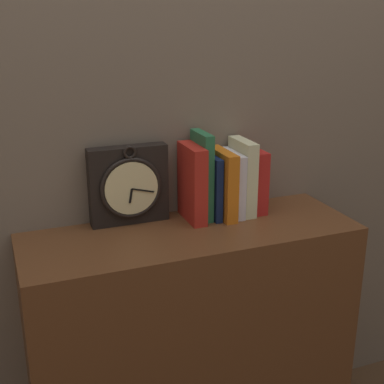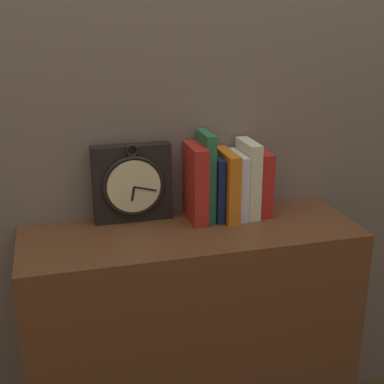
{
  "view_description": "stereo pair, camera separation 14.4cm",
  "coord_description": "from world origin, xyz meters",
  "px_view_note": "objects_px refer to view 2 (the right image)",
  "views": [
    {
      "loc": [
        -0.49,
        -1.27,
        1.36
      ],
      "look_at": [
        0.0,
        0.0,
        0.89
      ],
      "focal_mm": 50.0,
      "sensor_mm": 36.0,
      "label": 1
    },
    {
      "loc": [
        -0.36,
        -1.31,
        1.36
      ],
      "look_at": [
        0.0,
        0.0,
        0.89
      ],
      "focal_mm": 50.0,
      "sensor_mm": 36.0,
      "label": 2
    }
  ],
  "objects_px": {
    "book_slot1_green": "(206,176)",
    "book_slot3_orange": "(227,185)",
    "book_slot5_cream": "(248,178)",
    "book_slot0_red": "(195,183)",
    "book_slot2_navy": "(215,187)",
    "clock": "(132,183)",
    "book_slot4_white": "(237,185)",
    "book_slot6_red": "(260,182)"
  },
  "relations": [
    {
      "from": "book_slot1_green",
      "to": "book_slot3_orange",
      "type": "xyz_separation_m",
      "value": [
        0.06,
        -0.02,
        -0.03
      ]
    },
    {
      "from": "book_slot3_orange",
      "to": "book_slot5_cream",
      "type": "relative_size",
      "value": 0.89
    },
    {
      "from": "book_slot0_red",
      "to": "book_slot2_navy",
      "type": "distance_m",
      "value": 0.06
    },
    {
      "from": "book_slot3_orange",
      "to": "book_slot5_cream",
      "type": "xyz_separation_m",
      "value": [
        0.07,
        0.01,
        0.01
      ]
    },
    {
      "from": "clock",
      "to": "book_slot4_white",
      "type": "distance_m",
      "value": 0.3
    },
    {
      "from": "book_slot1_green",
      "to": "book_slot6_red",
      "type": "bearing_deg",
      "value": -0.9
    },
    {
      "from": "book_slot0_red",
      "to": "book_slot4_white",
      "type": "bearing_deg",
      "value": 0.66
    },
    {
      "from": "book_slot2_navy",
      "to": "book_slot5_cream",
      "type": "relative_size",
      "value": 0.84
    },
    {
      "from": "book_slot3_orange",
      "to": "book_slot2_navy",
      "type": "bearing_deg",
      "value": 161.97
    },
    {
      "from": "book_slot4_white",
      "to": "book_slot2_navy",
      "type": "bearing_deg",
      "value": 176.82
    },
    {
      "from": "book_slot1_green",
      "to": "book_slot6_red",
      "type": "relative_size",
      "value": 1.34
    },
    {
      "from": "book_slot3_orange",
      "to": "book_slot6_red",
      "type": "xyz_separation_m",
      "value": [
        0.11,
        0.01,
        -0.0
      ]
    },
    {
      "from": "book_slot5_cream",
      "to": "book_slot6_red",
      "type": "distance_m",
      "value": 0.04
    },
    {
      "from": "book_slot0_red",
      "to": "book_slot5_cream",
      "type": "bearing_deg",
      "value": 1.1
    },
    {
      "from": "clock",
      "to": "book_slot2_navy",
      "type": "bearing_deg",
      "value": -8.72
    },
    {
      "from": "book_slot1_green",
      "to": "book_slot2_navy",
      "type": "xyz_separation_m",
      "value": [
        0.03,
        -0.01,
        -0.03
      ]
    },
    {
      "from": "book_slot1_green",
      "to": "book_slot2_navy",
      "type": "height_order",
      "value": "book_slot1_green"
    },
    {
      "from": "book_slot1_green",
      "to": "book_slot3_orange",
      "type": "height_order",
      "value": "book_slot1_green"
    },
    {
      "from": "book_slot6_red",
      "to": "book_slot4_white",
      "type": "bearing_deg",
      "value": -174.96
    },
    {
      "from": "book_slot6_red",
      "to": "clock",
      "type": "bearing_deg",
      "value": 174.96
    },
    {
      "from": "book_slot5_cream",
      "to": "book_slot6_red",
      "type": "bearing_deg",
      "value": 7.06
    },
    {
      "from": "book_slot0_red",
      "to": "book_slot1_green",
      "type": "xyz_separation_m",
      "value": [
        0.03,
        0.01,
        0.02
      ]
    },
    {
      "from": "book_slot1_green",
      "to": "book_slot4_white",
      "type": "distance_m",
      "value": 0.1
    },
    {
      "from": "book_slot3_orange",
      "to": "book_slot4_white",
      "type": "xyz_separation_m",
      "value": [
        0.03,
        0.01,
        -0.0
      ]
    },
    {
      "from": "book_slot0_red",
      "to": "book_slot3_orange",
      "type": "relative_size",
      "value": 1.11
    },
    {
      "from": "book_slot2_navy",
      "to": "book_slot6_red",
      "type": "xyz_separation_m",
      "value": [
        0.14,
        0.0,
        0.0
      ]
    },
    {
      "from": "book_slot2_navy",
      "to": "book_slot4_white",
      "type": "distance_m",
      "value": 0.06
    },
    {
      "from": "book_slot4_white",
      "to": "book_slot6_red",
      "type": "relative_size",
      "value": 1.01
    },
    {
      "from": "book_slot1_green",
      "to": "book_slot3_orange",
      "type": "bearing_deg",
      "value": -15.29
    },
    {
      "from": "book_slot0_red",
      "to": "book_slot2_navy",
      "type": "height_order",
      "value": "book_slot0_red"
    },
    {
      "from": "book_slot0_red",
      "to": "book_slot5_cream",
      "type": "relative_size",
      "value": 0.99
    },
    {
      "from": "book_slot5_cream",
      "to": "book_slot2_navy",
      "type": "bearing_deg",
      "value": 178.87
    },
    {
      "from": "book_slot1_green",
      "to": "book_slot0_red",
      "type": "bearing_deg",
      "value": -162.61
    },
    {
      "from": "book_slot1_green",
      "to": "book_slot2_navy",
      "type": "relative_size",
      "value": 1.36
    },
    {
      "from": "book_slot0_red",
      "to": "book_slot2_navy",
      "type": "xyz_separation_m",
      "value": [
        0.06,
        0.01,
        -0.02
      ]
    },
    {
      "from": "book_slot2_navy",
      "to": "book_slot4_white",
      "type": "relative_size",
      "value": 0.98
    },
    {
      "from": "clock",
      "to": "book_slot6_red",
      "type": "distance_m",
      "value": 0.38
    },
    {
      "from": "clock",
      "to": "book_slot0_red",
      "type": "relative_size",
      "value": 1.05
    },
    {
      "from": "book_slot5_cream",
      "to": "book_slot6_red",
      "type": "height_order",
      "value": "book_slot5_cream"
    },
    {
      "from": "clock",
      "to": "book_slot4_white",
      "type": "xyz_separation_m",
      "value": [
        0.3,
        -0.04,
        -0.02
      ]
    },
    {
      "from": "book_slot2_navy",
      "to": "book_slot3_orange",
      "type": "relative_size",
      "value": 0.94
    },
    {
      "from": "book_slot6_red",
      "to": "book_slot2_navy",
      "type": "bearing_deg",
      "value": -178.76
    }
  ]
}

